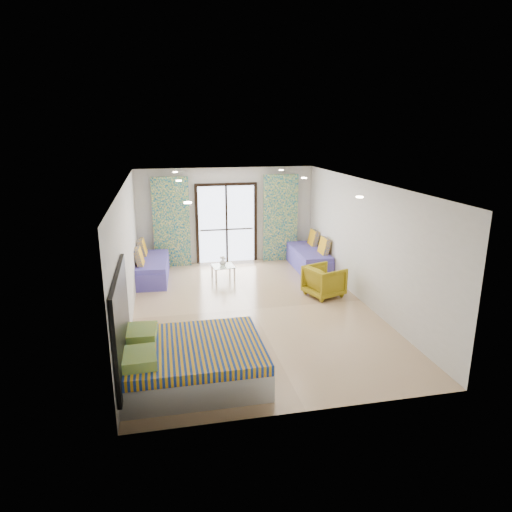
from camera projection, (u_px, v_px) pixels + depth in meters
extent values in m
cube|color=black|center=(226.00, 184.00, 12.70)|extent=(1.76, 0.08, 0.08)
cube|color=black|center=(197.00, 226.00, 12.84)|extent=(0.08, 0.08, 2.20)
cube|color=black|center=(255.00, 223.00, 13.17)|extent=(0.08, 0.08, 2.20)
cube|color=black|center=(227.00, 224.00, 13.01)|extent=(0.05, 0.06, 2.20)
cube|color=#595451|center=(227.00, 229.00, 13.07)|extent=(1.52, 0.03, 0.04)
cube|color=white|center=(171.00, 222.00, 12.53)|extent=(1.00, 0.10, 2.50)
cube|color=white|center=(280.00, 218.00, 13.14)|extent=(1.00, 0.10, 2.50)
cylinder|color=#FFE0B2|center=(188.00, 203.00, 6.92)|extent=(0.12, 0.12, 0.02)
cylinder|color=#FFE0B2|center=(360.00, 197.00, 7.48)|extent=(0.12, 0.12, 0.02)
cylinder|color=#FFE0B2|center=(179.00, 181.00, 9.75)|extent=(0.12, 0.12, 0.02)
cylinder|color=#FFE0B2|center=(304.00, 178.00, 10.30)|extent=(0.12, 0.12, 0.02)
cylinder|color=#FFE0B2|center=(175.00, 172.00, 11.63)|extent=(0.12, 0.12, 0.02)
cylinder|color=#FFE0B2|center=(281.00, 170.00, 12.19)|extent=(0.12, 0.12, 0.02)
cube|color=black|center=(121.00, 323.00, 6.60)|extent=(0.06, 2.10, 1.50)
cube|color=silver|center=(126.00, 293.00, 7.77)|extent=(0.02, 0.10, 0.10)
cube|color=silver|center=(193.00, 367.00, 7.02)|extent=(2.16, 1.72, 0.43)
cube|color=navy|center=(193.00, 349.00, 6.94)|extent=(2.13, 1.76, 0.16)
cube|color=#1C7E7B|center=(139.00, 358.00, 6.36)|extent=(0.52, 0.62, 0.15)
cube|color=#1C7E7B|center=(141.00, 333.00, 7.13)|extent=(0.53, 0.63, 0.15)
cube|color=#5249AF|center=(153.00, 271.00, 11.69)|extent=(0.87, 1.99, 0.43)
cube|color=#5249AF|center=(152.00, 261.00, 11.62)|extent=(0.85, 1.95, 0.11)
cube|color=navy|center=(139.00, 257.00, 11.08)|extent=(0.24, 0.50, 0.45)
cube|color=navy|center=(142.00, 247.00, 11.94)|extent=(0.24, 0.50, 0.45)
cube|color=#5249AF|center=(309.00, 261.00, 12.58)|extent=(0.81, 2.00, 0.44)
cube|color=#5249AF|center=(309.00, 251.00, 12.50)|extent=(0.79, 1.96, 0.11)
cube|color=navy|center=(324.00, 246.00, 12.04)|extent=(0.23, 0.50, 0.46)
cube|color=navy|center=(314.00, 238.00, 12.92)|extent=(0.23, 0.50, 0.46)
cylinder|color=silver|center=(216.00, 276.00, 11.41)|extent=(0.05, 0.05, 0.35)
cylinder|color=silver|center=(235.00, 274.00, 11.55)|extent=(0.05, 0.05, 0.35)
cylinder|color=silver|center=(212.00, 271.00, 11.85)|extent=(0.05, 0.05, 0.35)
cylinder|color=silver|center=(230.00, 269.00, 11.99)|extent=(0.05, 0.05, 0.35)
cube|color=#8CA59E|center=(223.00, 266.00, 11.65)|extent=(0.60, 0.60, 0.02)
sphere|color=white|center=(225.00, 259.00, 11.61)|extent=(0.06, 0.06, 0.06)
sphere|color=white|center=(222.00, 258.00, 11.64)|extent=(0.06, 0.06, 0.06)
sphere|color=white|center=(221.00, 258.00, 11.58)|extent=(0.06, 0.06, 0.06)
sphere|color=white|center=(223.00, 257.00, 11.55)|extent=(0.06, 0.06, 0.06)
imported|color=white|center=(223.00, 262.00, 11.70)|extent=(0.22, 0.23, 0.17)
imported|color=#988313|center=(324.00, 280.00, 10.50)|extent=(0.93, 0.96, 0.79)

